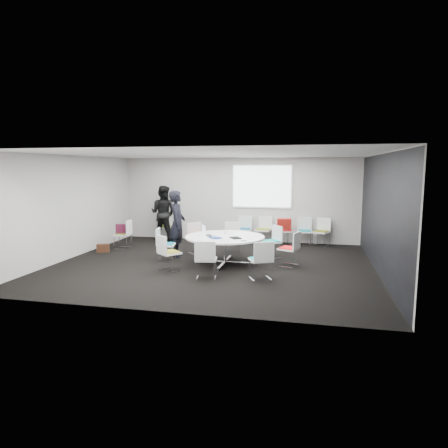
% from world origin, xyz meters
% --- Properties ---
extents(room_shell, '(8.08, 7.08, 2.88)m').
position_xyz_m(room_shell, '(0.09, 0.00, 1.40)').
color(room_shell, black).
rests_on(room_shell, ground).
extents(conference_table, '(2.03, 2.03, 0.73)m').
position_xyz_m(conference_table, '(0.28, 0.11, 0.52)').
color(conference_table, silver).
rests_on(conference_table, ground).
extents(projection_screen, '(1.90, 0.03, 1.35)m').
position_xyz_m(projection_screen, '(0.80, 3.46, 1.85)').
color(projection_screen, white).
rests_on(projection_screen, room_shell).
extents(chair_ring_a, '(0.58, 0.58, 0.88)m').
position_xyz_m(chair_ring_a, '(1.91, 0.24, 0.28)').
color(chair_ring_a, silver).
rests_on(chair_ring_a, ground).
extents(chair_ring_b, '(0.64, 0.64, 0.88)m').
position_xyz_m(chair_ring_b, '(1.38, 1.11, 0.28)').
color(chair_ring_b, silver).
rests_on(chair_ring_b, ground).
extents(chair_ring_c, '(0.53, 0.52, 0.88)m').
position_xyz_m(chair_ring_c, '(0.19, 1.57, 0.28)').
color(chair_ring_c, silver).
rests_on(chair_ring_c, ground).
extents(chair_ring_d, '(0.64, 0.64, 0.88)m').
position_xyz_m(chair_ring_d, '(-0.77, 1.22, 0.28)').
color(chair_ring_d, silver).
rests_on(chair_ring_d, ground).
extents(chair_ring_e, '(0.52, 0.53, 0.88)m').
position_xyz_m(chair_ring_e, '(-1.31, 0.08, 0.28)').
color(chair_ring_e, silver).
rests_on(chair_ring_e, ground).
extents(chair_ring_f, '(0.64, 0.64, 0.88)m').
position_xyz_m(chair_ring_f, '(-0.87, -0.87, 0.28)').
color(chair_ring_f, silver).
rests_on(chair_ring_f, ground).
extents(chair_ring_g, '(0.53, 0.52, 0.88)m').
position_xyz_m(chair_ring_g, '(0.17, -1.33, 0.28)').
color(chair_ring_g, silver).
rests_on(chair_ring_g, ground).
extents(chair_ring_h, '(0.61, 0.60, 0.88)m').
position_xyz_m(chair_ring_h, '(1.38, -1.13, 0.28)').
color(chair_ring_h, silver).
rests_on(chair_ring_h, ground).
extents(chair_back_a, '(0.48, 0.47, 0.88)m').
position_xyz_m(chair_back_a, '(0.28, 3.15, 0.28)').
color(chair_back_a, silver).
rests_on(chair_back_a, ground).
extents(chair_back_b, '(0.54, 0.53, 0.88)m').
position_xyz_m(chair_back_b, '(0.91, 3.16, 0.28)').
color(chair_back_b, silver).
rests_on(chair_back_b, ground).
extents(chair_back_c, '(0.60, 0.60, 0.88)m').
position_xyz_m(chair_back_c, '(1.59, 3.12, 0.28)').
color(chair_back_c, silver).
rests_on(chair_back_c, ground).
extents(chair_back_d, '(0.47, 0.46, 0.88)m').
position_xyz_m(chair_back_d, '(2.23, 3.16, 0.28)').
color(chair_back_d, silver).
rests_on(chair_back_d, ground).
extents(chair_back_e, '(0.61, 0.60, 0.88)m').
position_xyz_m(chair_back_e, '(2.75, 3.16, 0.28)').
color(chair_back_e, silver).
rests_on(chair_back_e, ground).
extents(chair_spare_left, '(0.49, 0.50, 0.88)m').
position_xyz_m(chair_spare_left, '(-3.19, 1.39, 0.28)').
color(chair_spare_left, silver).
rests_on(chair_spare_left, ground).
extents(chair_person_back, '(0.57, 0.56, 0.88)m').
position_xyz_m(chair_person_back, '(-2.50, 3.17, 0.28)').
color(chair_person_back, silver).
rests_on(chair_person_back, ground).
extents(person_main, '(0.56, 0.75, 1.85)m').
position_xyz_m(person_main, '(-1.20, 0.72, 0.92)').
color(person_main, black).
rests_on(person_main, ground).
extents(person_back, '(0.97, 0.79, 1.87)m').
position_xyz_m(person_back, '(-2.50, 3.00, 0.93)').
color(person_back, black).
rests_on(person_back, ground).
extents(laptop, '(0.32, 0.36, 0.02)m').
position_xyz_m(laptop, '(-0.07, 0.05, 0.74)').
color(laptop, '#333338').
rests_on(laptop, conference_table).
extents(laptop_lid, '(0.16, 0.27, 0.22)m').
position_xyz_m(laptop_lid, '(-0.30, 0.22, 0.86)').
color(laptop_lid, silver).
rests_on(laptop_lid, conference_table).
extents(notebook_black, '(0.35, 0.37, 0.02)m').
position_xyz_m(notebook_black, '(0.61, -0.13, 0.74)').
color(notebook_black, black).
rests_on(notebook_black, conference_table).
extents(tablet_folio, '(0.33, 0.31, 0.03)m').
position_xyz_m(tablet_folio, '(0.13, -0.25, 0.74)').
color(tablet_folio, navy).
rests_on(tablet_folio, conference_table).
extents(papers_right, '(0.37, 0.35, 0.00)m').
position_xyz_m(papers_right, '(0.88, 0.33, 0.73)').
color(papers_right, white).
rests_on(papers_right, conference_table).
extents(papers_front, '(0.34, 0.27, 0.00)m').
position_xyz_m(papers_front, '(0.96, 0.06, 0.73)').
color(papers_front, silver).
rests_on(papers_front, conference_table).
extents(cup, '(0.08, 0.08, 0.09)m').
position_xyz_m(cup, '(0.21, 0.44, 0.78)').
color(cup, white).
rests_on(cup, conference_table).
extents(phone, '(0.16, 0.12, 0.01)m').
position_xyz_m(phone, '(0.87, -0.46, 0.73)').
color(phone, black).
rests_on(phone, conference_table).
extents(maroon_bag, '(0.42, 0.29, 0.28)m').
position_xyz_m(maroon_bag, '(-3.20, 1.38, 0.62)').
color(maroon_bag, '#4D142A').
rests_on(maroon_bag, chair_spare_left).
extents(brown_bag, '(0.39, 0.29, 0.24)m').
position_xyz_m(brown_bag, '(-3.52, 0.76, 0.12)').
color(brown_bag, '#3D2013').
rests_on(brown_bag, ground).
extents(red_jacket, '(0.46, 0.23, 0.36)m').
position_xyz_m(red_jacket, '(1.59, 2.89, 0.70)').
color(red_jacket, '#A51C14').
rests_on(red_jacket, chair_back_c).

